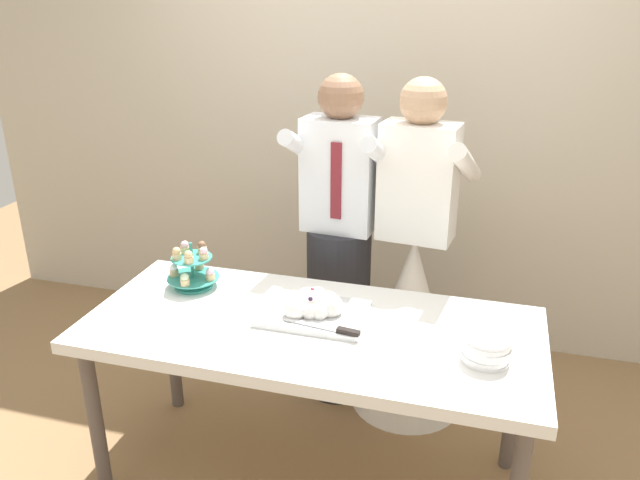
% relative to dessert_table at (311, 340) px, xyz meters
% --- Properties ---
extents(ground_plane, '(8.00, 8.00, 0.00)m').
position_rel_dessert_table_xyz_m(ground_plane, '(0.00, 0.00, -0.70)').
color(ground_plane, olive).
extents(rear_wall, '(5.20, 0.10, 2.90)m').
position_rel_dessert_table_xyz_m(rear_wall, '(0.00, 1.44, 0.75)').
color(rear_wall, beige).
rests_on(rear_wall, ground_plane).
extents(dessert_table, '(1.80, 0.80, 0.78)m').
position_rel_dessert_table_xyz_m(dessert_table, '(0.00, 0.00, 0.00)').
color(dessert_table, white).
rests_on(dessert_table, ground_plane).
extents(cupcake_stand, '(0.23, 0.23, 0.21)m').
position_rel_dessert_table_xyz_m(cupcake_stand, '(-0.60, 0.18, 0.16)').
color(cupcake_stand, teal).
rests_on(cupcake_stand, dessert_table).
extents(main_cake_tray, '(0.43, 0.31, 0.13)m').
position_rel_dessert_table_xyz_m(main_cake_tray, '(-0.01, 0.06, 0.12)').
color(main_cake_tray, silver).
rests_on(main_cake_tray, dessert_table).
extents(plate_stack, '(0.18, 0.18, 0.10)m').
position_rel_dessert_table_xyz_m(plate_stack, '(0.67, -0.08, 0.12)').
color(plate_stack, white).
rests_on(plate_stack, dessert_table).
extents(person_groom, '(0.50, 0.52, 1.66)m').
position_rel_dessert_table_xyz_m(person_groom, '(-0.06, 0.69, 0.05)').
color(person_groom, '#232328').
rests_on(person_groom, ground_plane).
extents(person_bride, '(0.56, 0.56, 1.66)m').
position_rel_dessert_table_xyz_m(person_bride, '(0.31, 0.67, -0.12)').
color(person_bride, white).
rests_on(person_bride, ground_plane).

